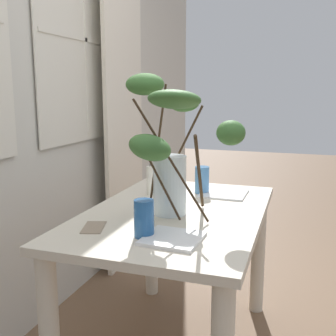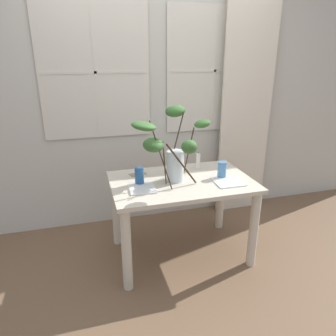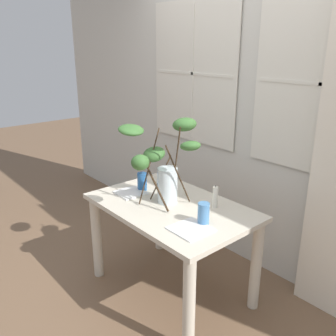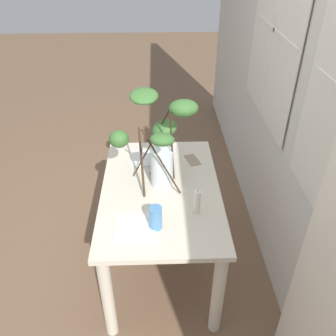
% 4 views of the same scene
% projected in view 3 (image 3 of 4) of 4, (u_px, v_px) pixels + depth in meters
% --- Properties ---
extents(ground, '(14.00, 14.00, 0.00)m').
position_uv_depth(ground, '(171.00, 289.00, 2.88)').
color(ground, brown).
extents(back_wall_with_windows, '(5.84, 0.14, 2.64)m').
position_uv_depth(back_wall_with_windows, '(250.00, 111.00, 2.98)').
color(back_wall_with_windows, beige).
rests_on(back_wall_with_windows, ground).
extents(dining_table, '(1.21, 0.78, 0.74)m').
position_uv_depth(dining_table, '(171.00, 222.00, 2.69)').
color(dining_table, beige).
rests_on(dining_table, ground).
extents(vase_with_branches, '(0.71, 0.56, 0.63)m').
position_uv_depth(vase_with_branches, '(162.00, 160.00, 2.61)').
color(vase_with_branches, silver).
rests_on(vase_with_branches, dining_table).
extents(drinking_glass_blue_left, '(0.08, 0.08, 0.14)m').
position_uv_depth(drinking_glass_blue_left, '(142.00, 182.00, 2.89)').
color(drinking_glass_blue_left, '#235693').
rests_on(drinking_glass_blue_left, dining_table).
extents(drinking_glass_blue_right, '(0.08, 0.08, 0.14)m').
position_uv_depth(drinking_glass_blue_right, '(204.00, 213.00, 2.34)').
color(drinking_glass_blue_right, '#4C84BC').
rests_on(drinking_glass_blue_right, dining_table).
extents(plate_square_left, '(0.22, 0.22, 0.01)m').
position_uv_depth(plate_square_left, '(131.00, 193.00, 2.84)').
color(plate_square_left, white).
rests_on(plate_square_left, dining_table).
extents(plate_square_right, '(0.24, 0.24, 0.01)m').
position_uv_depth(plate_square_right, '(191.00, 229.00, 2.29)').
color(plate_square_right, white).
rests_on(plate_square_right, dining_table).
extents(napkin_folded, '(0.17, 0.12, 0.00)m').
position_uv_depth(napkin_folded, '(166.00, 184.00, 3.03)').
color(napkin_folded, gray).
rests_on(napkin_folded, dining_table).
extents(pillar_candle, '(0.04, 0.04, 0.17)m').
position_uv_depth(pillar_candle, '(215.00, 197.00, 2.58)').
color(pillar_candle, silver).
rests_on(pillar_candle, dining_table).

